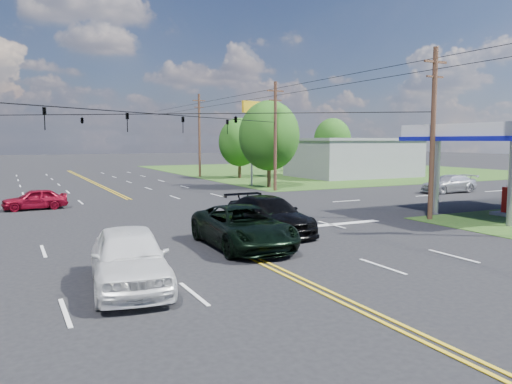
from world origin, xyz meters
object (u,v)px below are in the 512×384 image
pickup_dkgreen (243,227)px  tree_right_b (239,142)px  pickup_white (129,258)px  tree_far_r (332,140)px  retail_ne (353,159)px  tree_right_a (269,136)px  pole_se (433,132)px  pole_ne (275,135)px  suv_black (269,215)px  pole_right_far (199,134)px

pickup_dkgreen → tree_right_b: bearing=67.7°
tree_right_b → pickup_white: bearing=-119.2°
tree_right_b → pickup_dkgreen: 38.52m
tree_right_b → tree_far_r: bearing=18.9°
retail_ne → tree_right_a: 18.09m
pole_se → tree_right_b: bearing=83.9°
tree_right_a → pickup_dkgreen: tree_right_a is taller
pickup_white → tree_right_a: bearing=62.1°
pole_ne → tree_right_b: (3.50, 15.00, -0.70)m
retail_ne → pole_ne: (-17.00, -11.00, 2.72)m
tree_right_b → tree_right_a: bearing=-101.8°
pole_se → pickup_white: bearing=-163.0°
tree_right_a → pickup_white: (-18.99, -26.49, -3.94)m
tree_right_a → suv_black: 23.61m
retail_ne → suv_black: bearing=-133.5°
pole_right_far → pickup_white: 46.34m
pole_right_far → pickup_white: bearing=-112.9°
suv_black → pole_right_far: bearing=73.1°
suv_black → pickup_white: 9.99m
pole_right_far → tree_far_r: pole_right_far is taller
retail_ne → pole_right_far: size_ratio=1.40×
pole_right_far → tree_right_a: (1.00, -16.00, -0.30)m
pole_se → tree_right_a: 21.02m
tree_right_b → pickup_white: (-21.49, -38.49, -3.29)m
pole_right_far → tree_right_b: size_ratio=1.41×
pole_right_far → tree_far_r: (21.00, 2.00, -0.62)m
retail_ne → pickup_dkgreen: (-29.50, -30.87, -1.34)m
pole_ne → tree_right_a: size_ratio=1.16×
tree_right_a → pickup_dkgreen: 26.86m
tree_right_a → tree_far_r: bearing=42.0°
pole_se → pickup_dkgreen: 13.27m
tree_right_a → retail_ne: bearing=26.6°
pickup_white → pole_se: bearing=24.7°
tree_far_r → pole_ne: bearing=-135.0°
retail_ne → pickup_white: (-34.99, -34.49, -1.28)m
pickup_dkgreen → suv_black: size_ratio=1.04×
suv_black → pole_ne: bearing=58.6°
pole_right_far → pickup_dkgreen: (-12.50, -38.87, -4.30)m
tree_right_a → pole_right_far: bearing=93.6°
pole_se → suv_black: 10.80m
pole_se → pickup_white: 19.23m
pole_se → tree_far_r: (21.00, 39.00, -0.37)m
retail_ne → pole_se: 33.72m
tree_far_r → suv_black: tree_far_r is taller
retail_ne → pole_right_far: bearing=154.8°
pole_se → tree_far_r: bearing=61.7°
tree_far_r → pickup_white: (-38.99, -44.49, -3.62)m
pole_right_far → suv_black: bearing=-105.3°
pickup_dkgreen → pole_ne: bearing=60.2°
tree_far_r → suv_black: 49.57m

